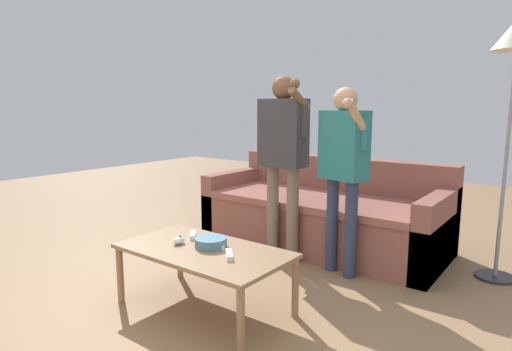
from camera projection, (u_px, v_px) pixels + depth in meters
ground_plane at (188, 303)px, 2.80m from camera, size 12.00×12.00×0.00m
couch at (324, 215)px, 3.96m from camera, size 2.17×0.96×0.79m
coffee_table at (204, 255)px, 2.66m from camera, size 1.09×0.59×0.40m
snack_bowl at (211, 242)px, 2.68m from camera, size 0.20×0.20×0.06m
game_remote_nunchuk at (179, 241)px, 2.73m from camera, size 0.06×0.09×0.05m
player_center at (283, 147)px, 3.44m from camera, size 0.45×0.30×1.52m
player_right at (343, 159)px, 3.15m from camera, size 0.40×0.39×1.42m
game_remote_wand_near at (212, 247)px, 2.63m from camera, size 0.14×0.12×0.03m
game_remote_wand_far at (229, 255)px, 2.49m from camera, size 0.13×0.13×0.03m
game_remote_wand_spare at (193, 235)px, 2.88m from camera, size 0.13×0.13×0.03m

